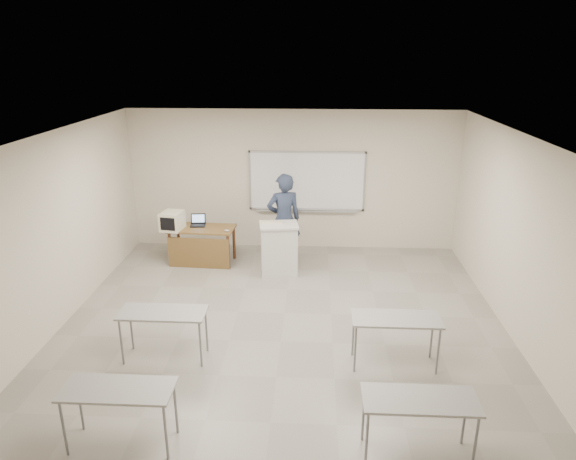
# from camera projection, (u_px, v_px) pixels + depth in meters

# --- Properties ---
(floor) EXTENTS (7.00, 8.00, 0.01)m
(floor) POSITION_uv_depth(u_px,v_px,m) (281.00, 342.00, 7.71)
(floor) COLOR gray
(floor) RESTS_ON ground
(whiteboard) EXTENTS (2.48, 0.10, 1.31)m
(whiteboard) POSITION_uv_depth(u_px,v_px,m) (307.00, 182.00, 10.94)
(whiteboard) COLOR white
(whiteboard) RESTS_ON floor
(student_desks) EXTENTS (4.40, 2.20, 0.73)m
(student_desks) POSITION_uv_depth(u_px,v_px,m) (273.00, 353.00, 6.21)
(student_desks) COLOR gray
(student_desks) RESTS_ON floor
(instructor_desk) EXTENTS (1.31, 0.65, 0.75)m
(instructor_desk) POSITION_uv_depth(u_px,v_px,m) (201.00, 240.00, 10.32)
(instructor_desk) COLOR brown
(instructor_desk) RESTS_ON floor
(podium) EXTENTS (0.72, 0.53, 1.01)m
(podium) POSITION_uv_depth(u_px,v_px,m) (279.00, 249.00, 9.90)
(podium) COLOR beige
(podium) RESTS_ON floor
(crt_monitor) EXTENTS (0.40, 0.45, 0.38)m
(crt_monitor) POSITION_uv_depth(u_px,v_px,m) (172.00, 221.00, 10.20)
(crt_monitor) COLOR beige
(crt_monitor) RESTS_ON instructor_desk
(laptop) EXTENTS (0.30, 0.28, 0.22)m
(laptop) POSITION_uv_depth(u_px,v_px,m) (198.00, 223.00, 10.48)
(laptop) COLOR black
(laptop) RESTS_ON instructor_desk
(mouse) EXTENTS (0.10, 0.07, 0.04)m
(mouse) POSITION_uv_depth(u_px,v_px,m) (227.00, 231.00, 10.13)
(mouse) COLOR #A2A6AA
(mouse) RESTS_ON instructor_desk
(keyboard) EXTENTS (0.45, 0.15, 0.02)m
(keyboard) POSITION_uv_depth(u_px,v_px,m) (271.00, 222.00, 9.81)
(keyboard) COLOR beige
(keyboard) RESTS_ON podium
(presenter) EXTENTS (0.79, 0.63, 1.88)m
(presenter) POSITION_uv_depth(u_px,v_px,m) (284.00, 220.00, 10.23)
(presenter) COLOR black
(presenter) RESTS_ON floor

